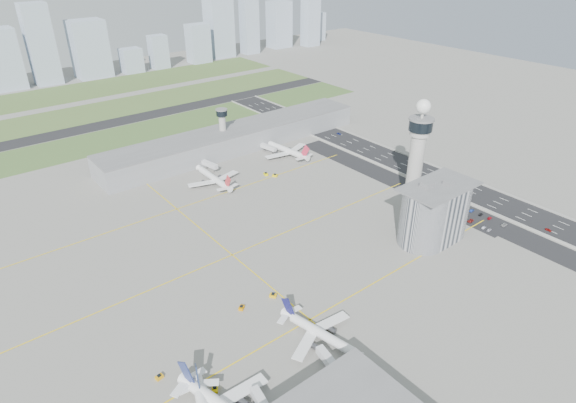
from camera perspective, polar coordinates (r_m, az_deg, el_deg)
ground at (r=245.76m, az=5.12°, el=-6.14°), size 1000.00×1000.00×0.00m
grass_strip_0 at (r=412.70m, az=-19.11°, el=7.26°), size 480.00×50.00×0.08m
grass_strip_1 at (r=480.86m, az=-22.42°, el=9.62°), size 480.00×60.00×0.08m
grass_strip_2 at (r=555.51m, az=-25.06°, el=11.46°), size 480.00×70.00×0.08m
runway at (r=446.04m, az=-20.86°, el=8.52°), size 480.00×22.00×0.10m
highway at (r=326.09m, az=20.05°, el=1.43°), size 28.00×500.00×0.10m
barrier_left at (r=314.92m, az=18.67°, el=0.81°), size 0.60×500.00×1.20m
barrier_right at (r=337.02m, az=21.37°, el=2.18°), size 0.60×500.00×1.20m
landside_road at (r=302.20m, az=19.01°, el=-0.59°), size 18.00×260.00×0.08m
parking_lot at (r=295.53m, az=20.68°, el=-1.59°), size 20.00×44.00×0.10m
taxiway_line_h_0 at (r=207.13m, az=2.63°, el=-13.83°), size 260.00×0.60×0.01m
taxiway_line_h_1 at (r=245.21m, az=-6.64°, el=-6.32°), size 260.00×0.60×0.01m
taxiway_line_h_2 at (r=290.78m, az=-13.03°, el=-0.88°), size 260.00×0.60×0.01m
taxiway_line_v at (r=245.21m, az=-6.64°, el=-6.32°), size 0.60×260.00×0.01m
control_tower at (r=282.60m, az=15.08°, el=5.89°), size 14.00×14.00×64.50m
secondary_tower at (r=361.24m, az=-7.76°, el=8.83°), size 8.60×8.60×31.90m
admin_building at (r=260.81m, az=16.99°, el=-1.22°), size 42.00×24.00×33.50m
terminal_pier at (r=368.28m, az=-6.15°, el=7.51°), size 210.00×32.00×15.80m
airplane_near_c at (r=195.18m, az=4.03°, el=-14.89°), size 40.83×45.50×11.11m
airplane_far_a at (r=315.61m, az=-8.89°, el=3.22°), size 37.35×43.64×12.01m
airplane_far_b at (r=354.37m, az=-0.28°, el=6.54°), size 43.04×49.15×12.74m
jet_bridge_near_2 at (r=183.16m, az=6.13°, el=-19.96°), size 5.39×14.31×5.70m
jet_bridge_far_0 at (r=339.86m, az=-10.01°, el=4.44°), size 5.39×14.31×5.70m
jet_bridge_far_1 at (r=363.91m, az=-3.14°, el=6.51°), size 5.39×14.31×5.70m
tug_0 at (r=190.80m, az=-15.02°, el=-19.42°), size 2.98×2.26×1.59m
tug_1 at (r=183.30m, az=-8.66°, el=-21.08°), size 3.35×3.64×1.74m
tug_2 at (r=212.36m, az=-5.53°, el=-12.38°), size 3.45×3.27×1.65m
tug_3 at (r=217.58m, az=-1.78°, el=-11.04°), size 3.46×3.69×1.77m
tug_4 at (r=322.31m, az=-1.55°, el=3.13°), size 3.53×3.91×1.88m
tug_5 at (r=324.50m, az=-2.64°, el=3.30°), size 3.02×3.77×1.92m
car_lot_0 at (r=284.37m, az=22.73°, el=-3.12°), size 3.55×1.48×1.20m
car_lot_1 at (r=285.68m, az=22.21°, el=-2.87°), size 3.50×1.43×1.13m
car_lot_2 at (r=289.64m, az=20.85°, el=-2.12°), size 4.97×2.77×1.32m
car_lot_3 at (r=293.68m, az=19.33°, el=-1.40°), size 4.51×2.02×1.29m
car_lot_4 at (r=295.21m, az=18.86°, el=-1.16°), size 3.57×1.49×1.21m
car_lot_5 at (r=298.80m, az=17.51°, el=-0.56°), size 3.45×1.40×1.11m
car_lot_6 at (r=292.76m, az=24.24°, el=-2.51°), size 4.54×2.23×1.24m
car_lot_7 at (r=296.40m, az=22.79°, el=-1.82°), size 4.02×2.08×1.11m
car_lot_8 at (r=298.21m, az=21.87°, el=-1.42°), size 3.90×2.08×1.26m
car_lot_9 at (r=300.46m, az=20.96°, el=-1.00°), size 4.05×1.79×1.29m
car_lot_10 at (r=303.56m, az=19.31°, el=-0.38°), size 4.68×2.36×1.27m
car_lot_11 at (r=307.39m, az=18.50°, el=0.13°), size 4.11×1.89×1.17m
car_hw_0 at (r=298.43m, az=28.49°, el=-2.97°), size 1.52×3.46×1.16m
car_hw_1 at (r=345.25m, az=14.36°, el=3.94°), size 1.56×3.48×1.11m
car_hw_2 at (r=397.51m, az=6.07°, el=8.00°), size 2.00×4.19×1.15m
car_hw_4 at (r=433.34m, az=-0.90°, el=9.92°), size 1.97×3.64×1.18m
skyline_bldg_7 at (r=596.40m, az=-30.91°, el=14.24°), size 35.76×28.61×61.22m
skyline_bldg_8 at (r=596.21m, az=-27.27°, el=16.21°), size 26.33×21.06×83.39m
skyline_bldg_9 at (r=610.92m, az=-22.46°, el=16.37°), size 36.96×29.57×62.11m
skyline_bldg_10 at (r=619.74m, az=-18.05°, el=15.61°), size 23.01×18.41×27.75m
skyline_bldg_11 at (r=631.36m, az=-15.08°, el=16.75°), size 20.22×16.18×38.97m
skyline_bldg_12 at (r=652.13m, az=-10.58°, el=17.94°), size 26.14×20.92×46.89m
skyline_bldg_13 at (r=678.67m, az=-8.18°, el=19.99°), size 32.26×25.81×81.20m
skyline_bldg_14 at (r=696.94m, az=-4.60°, el=19.88°), size 21.59×17.28×68.75m
skyline_bldg_15 at (r=738.34m, az=-1.06°, el=20.24°), size 30.25×24.20×63.40m
skyline_bldg_16 at (r=749.53m, az=2.68°, el=20.66°), size 23.04×18.43×71.56m
skyline_bldg_17 at (r=795.94m, az=3.40°, el=20.00°), size 22.64×18.11×41.06m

